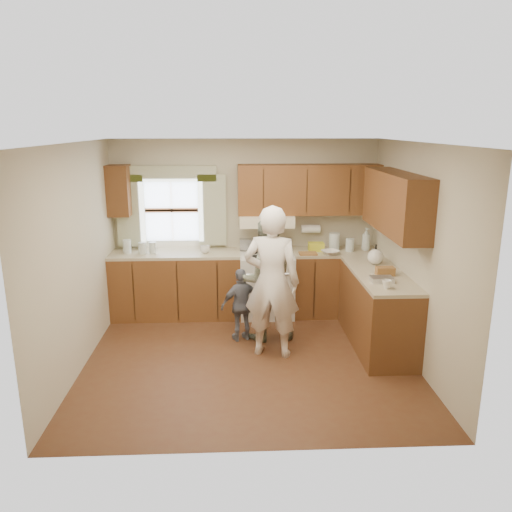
{
  "coord_description": "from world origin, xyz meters",
  "views": [
    {
      "loc": [
        -0.16,
        -5.41,
        2.68
      ],
      "look_at": [
        0.1,
        0.4,
        1.15
      ],
      "focal_mm": 35.0,
      "sensor_mm": 36.0,
      "label": 1
    }
  ],
  "objects_px": {
    "stove": "(267,283)",
    "woman_left": "(272,282)",
    "child": "(242,305)",
    "woman_right": "(266,280)"
  },
  "relations": [
    {
      "from": "stove",
      "to": "woman_right",
      "type": "xyz_separation_m",
      "value": [
        -0.07,
        -0.83,
        0.32
      ]
    },
    {
      "from": "woman_left",
      "to": "woman_right",
      "type": "xyz_separation_m",
      "value": [
        -0.04,
        0.48,
        -0.12
      ]
    },
    {
      "from": "stove",
      "to": "woman_left",
      "type": "relative_size",
      "value": 0.59
    },
    {
      "from": "woman_left",
      "to": "woman_right",
      "type": "height_order",
      "value": "woman_left"
    },
    {
      "from": "woman_right",
      "to": "stove",
      "type": "bearing_deg",
      "value": -102.52
    },
    {
      "from": "woman_left",
      "to": "child",
      "type": "distance_m",
      "value": 0.7
    },
    {
      "from": "woman_left",
      "to": "child",
      "type": "height_order",
      "value": "woman_left"
    },
    {
      "from": "stove",
      "to": "child",
      "type": "distance_m",
      "value": 0.96
    },
    {
      "from": "stove",
      "to": "woman_left",
      "type": "xyz_separation_m",
      "value": [
        -0.03,
        -1.31,
        0.44
      ]
    },
    {
      "from": "stove",
      "to": "woman_right",
      "type": "bearing_deg",
      "value": -94.79
    }
  ]
}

